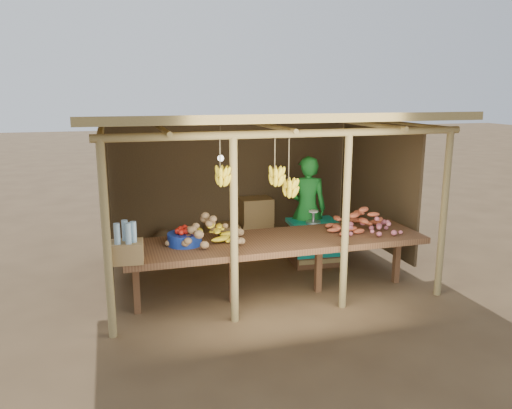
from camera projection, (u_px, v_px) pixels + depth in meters
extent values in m
plane|color=brown|center=(256.00, 272.00, 7.54)|extent=(60.00, 60.00, 0.00)
cylinder|color=#96804D|center=(107.00, 242.00, 5.31)|extent=(0.09, 0.09, 2.20)
cylinder|color=#96804D|center=(444.00, 215.00, 6.46)|extent=(0.09, 0.09, 2.20)
cylinder|color=#96804D|center=(107.00, 190.00, 8.12)|extent=(0.09, 0.09, 2.20)
cylinder|color=#96804D|center=(342.00, 178.00, 9.27)|extent=(0.09, 0.09, 2.20)
cylinder|color=#96804D|center=(234.00, 232.00, 5.70)|extent=(0.09, 0.09, 2.20)
cylinder|color=#96804D|center=(345.00, 223.00, 6.08)|extent=(0.09, 0.09, 2.20)
cylinder|color=#96804D|center=(293.00, 134.00, 5.65)|extent=(4.40, 0.09, 0.09)
cylinder|color=#96804D|center=(231.00, 120.00, 8.45)|extent=(4.40, 0.09, 0.09)
cube|color=#A4894C|center=(256.00, 119.00, 7.03)|extent=(4.70, 3.50, 0.28)
cube|color=#4D3A23|center=(232.00, 177.00, 8.65)|extent=(4.20, 0.04, 1.98)
cube|color=#4D3A23|center=(108.00, 199.00, 6.89)|extent=(0.04, 2.40, 1.98)
cube|color=#4D3A23|center=(376.00, 184.00, 8.03)|extent=(0.04, 2.40, 1.98)
cube|color=brown|center=(277.00, 242.00, 6.48)|extent=(3.90, 1.05, 0.08)
cube|color=brown|center=(136.00, 285.00, 6.07)|extent=(0.08, 0.08, 0.72)
cube|color=brown|center=(232.00, 275.00, 6.40)|extent=(0.08, 0.08, 0.72)
cube|color=brown|center=(318.00, 266.00, 6.73)|extent=(0.08, 0.08, 0.72)
cube|color=brown|center=(397.00, 258.00, 7.06)|extent=(0.08, 0.08, 0.72)
cylinder|color=navy|center=(185.00, 239.00, 6.21)|extent=(0.43, 0.43, 0.15)
cube|color=olive|center=(126.00, 252.00, 5.56)|extent=(0.39, 0.32, 0.23)
imported|color=#1A7928|center=(307.00, 209.00, 7.91)|extent=(0.71, 0.57, 1.69)
cube|color=brown|center=(313.00, 244.00, 7.87)|extent=(0.72, 0.62, 0.62)
cube|color=#0C887E|center=(314.00, 223.00, 7.80)|extent=(0.79, 0.70, 0.06)
cube|color=olive|center=(256.00, 234.00, 8.70)|extent=(0.55, 0.45, 0.43)
cube|color=olive|center=(256.00, 210.00, 8.61)|extent=(0.55, 0.45, 0.43)
cube|color=olive|center=(222.00, 237.00, 8.54)|extent=(0.55, 0.45, 0.43)
ellipsoid|color=#4D3A23|center=(164.00, 242.00, 8.25)|extent=(0.40, 0.40, 0.54)
ellipsoid|color=#4D3A23|center=(186.00, 240.00, 8.35)|extent=(0.40, 0.40, 0.54)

